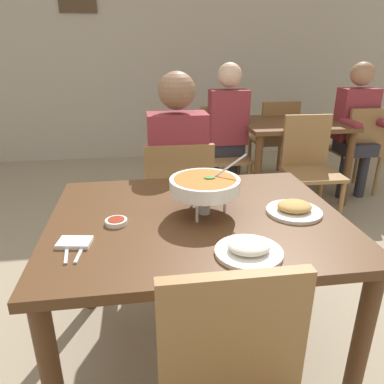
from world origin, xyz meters
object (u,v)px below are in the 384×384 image
patron_bg_left (227,124)px  chair_diner_main (178,199)px  chair_bg_middle (359,146)px  chair_bg_window (309,162)px  dining_table_main (197,237)px  diner_main (177,163)px  chair_bg_left (223,148)px  chair_bg_right (223,136)px  curry_bowl (205,186)px  patron_bg_middle (357,123)px  dining_table_far (292,135)px  sauce_dish (116,222)px  chair_bg_corner (275,136)px  rice_plate (249,249)px  appetizer_plate (294,209)px

patron_bg_left → chair_diner_main: bearing=-116.4°
chair_bg_middle → chair_bg_window: bearing=-148.7°
dining_table_main → diner_main: diner_main is taller
chair_bg_left → chair_bg_right: same height
curry_bowl → patron_bg_left: 2.07m
chair_bg_middle → chair_bg_window: (-0.75, -0.45, 0.00)m
diner_main → patron_bg_middle: 2.16m
dining_table_far → chair_bg_left: (-0.68, 0.05, -0.11)m
patron_bg_left → patron_bg_middle: (1.27, -0.12, 0.00)m
chair_bg_middle → curry_bowl: bearing=-135.6°
diner_main → dining_table_main: bearing=-90.0°
sauce_dish → chair_bg_corner: size_ratio=0.10×
dining_table_main → curry_bowl: size_ratio=3.75×
patron_bg_middle → chair_bg_corner: bearing=137.7°
chair_diner_main → dining_table_far: chair_diner_main is taller
dining_table_main → curry_bowl: curry_bowl is taller
diner_main → curry_bowl: 0.81m
sauce_dish → chair_bg_window: 2.15m
patron_bg_left → chair_bg_middle: bearing=-4.5°
rice_plate → chair_bg_corner: (1.14, 2.78, -0.27)m
diner_main → chair_diner_main: bearing=-90.0°
chair_bg_window → patron_bg_middle: (0.67, 0.44, 0.24)m
diner_main → appetizer_plate: size_ratio=5.46×
appetizer_plate → chair_bg_left: 2.07m
diner_main → chair_bg_corner: (1.27, 1.63, -0.24)m
dining_table_far → chair_diner_main: bearing=-136.7°
appetizer_plate → chair_bg_window: size_ratio=0.27×
sauce_dish → chair_bg_right: size_ratio=0.10×
chair_bg_left → patron_bg_left: 0.24m
dining_table_main → chair_bg_middle: bearing=44.2°
chair_bg_right → patron_bg_middle: 1.37m
curry_bowl → sauce_dish: bearing=-172.2°
diner_main → chair_bg_right: 1.85m
diner_main → sauce_dish: size_ratio=14.56×
chair_diner_main → dining_table_far: bearing=43.3°
rice_plate → chair_bg_right: (0.55, 2.85, -0.27)m
chair_bg_corner → curry_bowl: bearing=-117.0°
appetizer_plate → patron_bg_middle: bearing=52.9°
chair_diner_main → curry_bowl: 0.85m
curry_bowl → sauce_dish: curry_bowl is taller
curry_bowl → patron_bg_middle: 2.63m
chair_bg_left → chair_bg_middle: bearing=-4.9°
chair_bg_right → appetizer_plate: bearing=-95.9°
dining_table_main → chair_bg_right: size_ratio=1.38×
sauce_dish → dining_table_far: (1.59, 2.00, -0.15)m
sauce_dish → chair_bg_corner: 2.96m
chair_bg_left → rice_plate: bearing=-100.7°
chair_bg_corner → chair_bg_window: size_ratio=1.00×
diner_main → patron_bg_middle: same height
chair_bg_window → chair_diner_main: bearing=-151.3°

